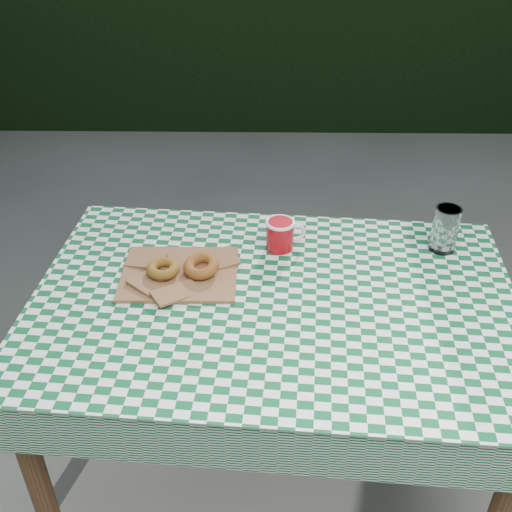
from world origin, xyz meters
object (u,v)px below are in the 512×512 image
(coffee_mug, at_px, (280,235))
(table, at_px, (272,396))
(paper_bag, at_px, (179,273))
(drinking_glass, at_px, (445,229))

(coffee_mug, bearing_deg, table, -109.19)
(table, distance_m, paper_bag, 0.48)
(table, bearing_deg, drinking_glass, 30.46)
(paper_bag, xyz_separation_m, coffee_mug, (0.28, 0.14, 0.04))
(paper_bag, distance_m, drinking_glass, 0.79)
(coffee_mug, relative_size, drinking_glass, 1.18)
(paper_bag, relative_size, coffee_mug, 1.97)
(table, height_order, paper_bag, paper_bag)
(paper_bag, bearing_deg, drinking_glass, 10.75)
(drinking_glass, bearing_deg, table, -154.02)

